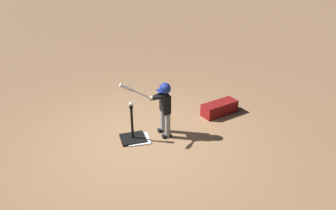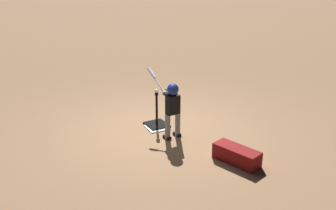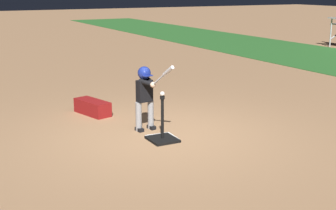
# 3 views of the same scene
# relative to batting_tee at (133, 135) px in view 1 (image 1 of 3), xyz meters

# --- Properties ---
(ground_plane) EXTENTS (90.00, 90.00, 0.00)m
(ground_plane) POSITION_rel_batting_tee_xyz_m (-0.23, 0.09, -0.09)
(ground_plane) COLOR #99704C
(home_plate) EXTENTS (0.47, 0.47, 0.02)m
(home_plate) POSITION_rel_batting_tee_xyz_m (-0.10, 0.05, -0.08)
(home_plate) COLOR white
(home_plate) RESTS_ON ground_plane
(batting_tee) EXTENTS (0.48, 0.43, 0.74)m
(batting_tee) POSITION_rel_batting_tee_xyz_m (0.00, 0.00, 0.00)
(batting_tee) COLOR black
(batting_tee) RESTS_ON ground_plane
(batter_child) EXTENTS (0.99, 0.36, 1.25)m
(batter_child) POSITION_rel_batting_tee_xyz_m (-0.63, 0.00, 0.62)
(batter_child) COLOR gray
(batter_child) RESTS_ON ground_plane
(baseball) EXTENTS (0.07, 0.07, 0.07)m
(baseball) POSITION_rel_batting_tee_xyz_m (0.00, -0.00, 0.69)
(baseball) COLOR white
(baseball) RESTS_ON batting_tee
(equipment_bag) EXTENTS (0.90, 0.53, 0.28)m
(equipment_bag) POSITION_rel_batting_tee_xyz_m (-2.08, -0.47, 0.05)
(equipment_bag) COLOR maroon
(equipment_bag) RESTS_ON ground_plane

